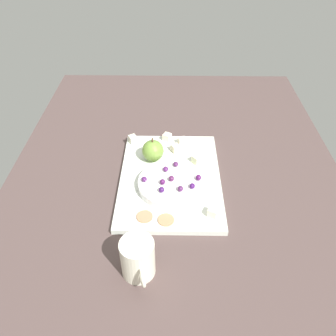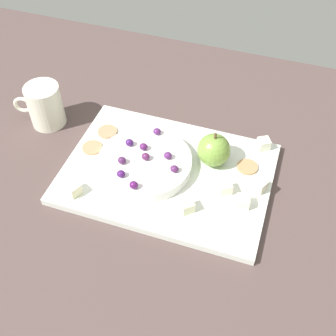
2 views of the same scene
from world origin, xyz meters
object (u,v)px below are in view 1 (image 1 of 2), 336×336
object	(u,v)px
grape_3	(163,182)
grape_8	(192,186)
cheese_cube_4	(213,212)
cup	(138,258)
cheese_cube_0	(197,160)
cheese_cube_2	(133,139)
grape_2	(177,164)
grape_5	(171,178)
grape_1	(162,190)
cracker_1	(166,220)
cheese_cube_3	(182,141)
grape_7	(180,189)
grape_4	(166,169)
grape_6	(198,178)
serving_dish	(172,184)
cracker_2	(152,145)
grape_0	(144,179)
apple_whole	(153,151)
cracker_0	(145,217)
platter	(170,178)
cheese_cube_1	(167,137)

from	to	relation	value
grape_3	grape_8	world-z (taller)	same
cheese_cube_4	cup	world-z (taller)	cup
cheese_cube_0	cheese_cube_2	size ratio (longest dim) A/B	1.00
grape_2	grape_5	world-z (taller)	grape_5
grape_1	grape_2	xyz separation A→B (cm)	(-10.55, 4.11, -0.05)
cheese_cube_0	cracker_1	world-z (taller)	cheese_cube_0
cheese_cube_3	grape_7	distance (cm)	23.83
grape_4	grape_3	bearing A→B (deg)	-7.85
grape_6	cheese_cube_4	bearing A→B (deg)	16.07
serving_dish	cracker_2	bearing A→B (deg)	-161.95
grape_2	grape_0	bearing A→B (deg)	-53.92
grape_4	grape_6	size ratio (longest dim) A/B	1.00
cheese_cube_0	cracker_1	distance (cm)	24.41
grape_5	cup	xyz separation A→B (cm)	(25.69, -6.94, 0.22)
apple_whole	grape_1	xyz separation A→B (cm)	(16.33, 3.06, -0.26)
grape_2	cup	xyz separation A→B (cm)	(31.86, -8.51, 0.28)
cracker_1	grape_3	xyz separation A→B (cm)	(-10.91, -1.11, 2.76)
grape_4	grape_8	xyz separation A→B (cm)	(6.74, 7.14, -0.02)
cheese_cube_4	grape_6	bearing A→B (deg)	-163.93
grape_5	grape_6	world-z (taller)	same
cup	grape_4	bearing A→B (deg)	169.87
cheese_cube_2	cracker_2	size ratio (longest dim) A/B	0.56
cheese_cube_3	cracker_0	xyz separation A→B (cm)	(31.08, -9.86, -0.94)
grape_7	grape_2	bearing A→B (deg)	-175.55
grape_6	grape_8	size ratio (longest dim) A/B	1.00
platter	grape_0	world-z (taller)	grape_0
grape_4	cup	size ratio (longest dim) A/B	0.16
cracker_1	cracker_2	distance (cm)	31.50
cheese_cube_0	grape_1	xyz separation A→B (cm)	(14.93, -9.96, 1.83)
grape_0	grape_7	distance (cm)	10.35
cheese_cube_1	grape_5	bearing A→B (deg)	3.98
platter	grape_7	distance (cm)	9.41
platter	cracker_1	xyz separation A→B (cm)	(16.51, -0.90, 0.96)
cheese_cube_1	grape_5	distance (cm)	22.15
cheese_cube_2	grape_7	xyz separation A→B (cm)	(24.70, 14.90, 1.84)
grape_1	cheese_cube_4	bearing A→B (deg)	65.11
cheese_cube_1	grape_8	xyz separation A→B (cm)	(24.84, 7.03, 1.79)
apple_whole	cheese_cube_4	distance (cm)	27.58
serving_dish	cheese_cube_3	distance (cm)	20.27
grape_0	grape_7	world-z (taller)	grape_7
cracker_1	grape_5	world-z (taller)	grape_5
cheese_cube_0	grape_2	xyz separation A→B (cm)	(4.38, -5.84, 1.78)
serving_dish	cheese_cube_1	world-z (taller)	same
platter	cracker_1	size ratio (longest dim) A/B	9.72
cheese_cube_1	grape_5	size ratio (longest dim) A/B	1.40
cracker_1	grape_4	distance (cm)	16.42
cheese_cube_4	cheese_cube_3	bearing A→B (deg)	-166.65
cheese_cube_0	cheese_cube_1	xyz separation A→B (cm)	(-11.48, -8.95, 0.00)
cheese_cube_3	grape_4	bearing A→B (deg)	-17.15
cheese_cube_4	grape_1	world-z (taller)	grape_1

